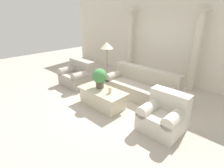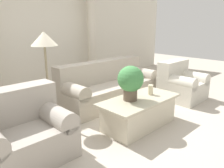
{
  "view_description": "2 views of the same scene",
  "coord_description": "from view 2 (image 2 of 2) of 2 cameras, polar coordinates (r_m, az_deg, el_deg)",
  "views": [
    {
      "loc": [
        3.33,
        -3.49,
        2.45
      ],
      "look_at": [
        0.3,
        -0.35,
        0.67
      ],
      "focal_mm": 28.0,
      "sensor_mm": 36.0,
      "label": 1
    },
    {
      "loc": [
        -2.6,
        -2.62,
        1.68
      ],
      "look_at": [
        -0.12,
        -0.09,
        0.69
      ],
      "focal_mm": 35.0,
      "sensor_mm": 36.0,
      "label": 2
    }
  ],
  "objects": [
    {
      "name": "ground_plane",
      "position": [
        4.05,
        0.36,
        -8.85
      ],
      "size": [
        16.0,
        16.0,
        0.0
      ],
      "primitive_type": "plane",
      "color": "#BCB2A3"
    },
    {
      "name": "pillar_candle",
      "position": [
        3.82,
        10.03,
        -1.49
      ],
      "size": [
        0.09,
        0.09,
        0.17
      ],
      "color": "beige",
      "rests_on": "coffee_table"
    },
    {
      "name": "potted_plant",
      "position": [
        3.44,
        4.87,
        0.89
      ],
      "size": [
        0.42,
        0.42,
        0.56
      ],
      "color": "brown",
      "rests_on": "coffee_table"
    },
    {
      "name": "column_right",
      "position": [
        6.39,
        -5.39,
        12.17
      ],
      "size": [
        0.33,
        0.33,
        2.55
      ],
      "color": "beige",
      "rests_on": "ground_plane"
    },
    {
      "name": "coffee_table",
      "position": [
        3.7,
        7.1,
        -7.29
      ],
      "size": [
        1.42,
        0.68,
        0.48
      ],
      "color": "beige",
      "rests_on": "ground_plane"
    },
    {
      "name": "sofa_long",
      "position": [
        4.75,
        -0.89,
        -0.59
      ],
      "size": [
        2.29,
        0.85,
        0.89
      ],
      "color": "#ADA393",
      "rests_on": "ground_plane"
    },
    {
      "name": "loveseat",
      "position": [
        3.01,
        -22.64,
        -11.48
      ],
      "size": [
        1.12,
        0.85,
        0.89
      ],
      "color": "#A89F94",
      "rests_on": "ground_plane"
    },
    {
      "name": "floor_lamp",
      "position": [
        3.7,
        -17.25,
        10.04
      ],
      "size": [
        0.43,
        0.43,
        1.55
      ],
      "color": "gray",
      "rests_on": "ground_plane"
    },
    {
      "name": "armchair",
      "position": [
        5.19,
        17.54,
        0.14
      ],
      "size": [
        0.88,
        0.85,
        0.86
      ],
      "color": "beige",
      "rests_on": "ground_plane"
    },
    {
      "name": "wall_back",
      "position": [
        5.88,
        -18.71,
        14.04
      ],
      "size": [
        10.0,
        0.06,
        3.2
      ],
      "color": "silver",
      "rests_on": "ground_plane"
    }
  ]
}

